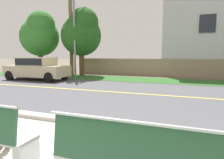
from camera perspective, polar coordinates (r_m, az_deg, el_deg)
name	(u,v)px	position (r m, az deg, el deg)	size (l,w,h in m)	color
ground_plane	(144,88)	(10.01, 9.46, -2.60)	(140.00, 140.00, 0.00)	#665B4C
curb_edge	(100,124)	(4.72, -3.60, -13.09)	(44.00, 0.30, 0.11)	#ADA89E
street_asphalt	(138,94)	(8.56, 7.61, -4.20)	(52.00, 8.00, 0.01)	#515156
road_centre_line	(138,94)	(8.56, 7.61, -4.17)	(48.00, 0.14, 0.01)	#E0CC4C
far_verge_grass	(153,80)	(13.26, 12.11, -0.22)	(48.00, 2.80, 0.02)	#2D6026
car_beige_near	(37,67)	(14.13, -21.29, 3.35)	(4.30, 1.86, 1.54)	#C6B793
streetlamp	(76,23)	(15.07, -10.71, 16.19)	(0.24, 2.10, 7.12)	gray
shade_tree_far_left	(40,34)	(17.71, -20.49, 12.44)	(3.21, 3.21, 5.29)	brown
shade_tree_left	(82,33)	(16.07, -8.88, 13.53)	(3.25, 3.25, 5.36)	brown
garden_wall	(154,67)	(16.00, 12.27, 3.52)	(13.00, 0.36, 1.40)	gray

